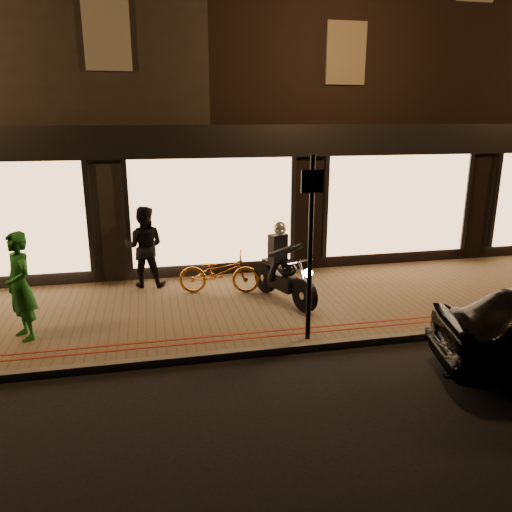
{
  "coord_description": "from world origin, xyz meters",
  "views": [
    {
      "loc": [
        -1.37,
        -7.01,
        3.67
      ],
      "look_at": [
        0.56,
        1.96,
        1.1
      ],
      "focal_mm": 35.0,
      "sensor_mm": 36.0,
      "label": 1
    }
  ],
  "objects_px": {
    "motorcycle": "(283,271)",
    "bicycle_gold": "(219,272)",
    "sign_post": "(310,240)",
    "person_green": "(20,286)"
  },
  "relations": [
    {
      "from": "motorcycle",
      "to": "bicycle_gold",
      "type": "relative_size",
      "value": 1.11
    },
    {
      "from": "sign_post",
      "to": "person_green",
      "type": "xyz_separation_m",
      "value": [
        -4.57,
        1.02,
        -0.78
      ]
    },
    {
      "from": "motorcycle",
      "to": "sign_post",
      "type": "bearing_deg",
      "value": -112.88
    },
    {
      "from": "bicycle_gold",
      "to": "person_green",
      "type": "relative_size",
      "value": 0.93
    },
    {
      "from": "motorcycle",
      "to": "sign_post",
      "type": "xyz_separation_m",
      "value": [
        -0.05,
        -1.79,
        1.06
      ]
    },
    {
      "from": "motorcycle",
      "to": "person_green",
      "type": "relative_size",
      "value": 1.03
    },
    {
      "from": "person_green",
      "to": "motorcycle",
      "type": "bearing_deg",
      "value": 66.12
    },
    {
      "from": "sign_post",
      "to": "bicycle_gold",
      "type": "relative_size",
      "value": 1.8
    },
    {
      "from": "sign_post",
      "to": "person_green",
      "type": "distance_m",
      "value": 4.75
    },
    {
      "from": "motorcycle",
      "to": "person_green",
      "type": "distance_m",
      "value": 4.7
    }
  ]
}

